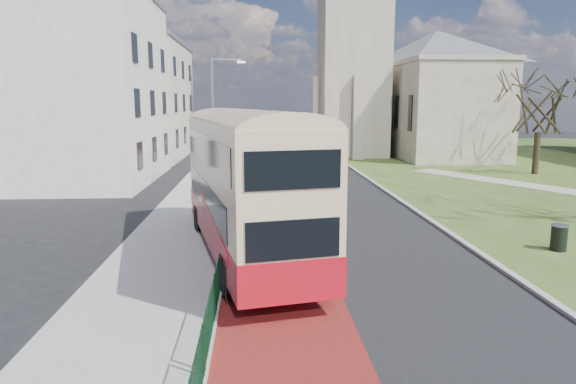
{
  "coord_description": "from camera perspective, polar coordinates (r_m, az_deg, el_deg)",
  "views": [
    {
      "loc": [
        -1.88,
        -14.52,
        5.38
      ],
      "look_at": [
        -0.65,
        4.91,
        2.0
      ],
      "focal_mm": 32.0,
      "sensor_mm": 36.0,
      "label": 1
    }
  ],
  "objects": [
    {
      "name": "pavement_west",
      "position": [
        35.07,
        -8.68,
        1.01
      ],
      "size": [
        4.0,
        120.0,
        0.12
      ],
      "primitive_type": "cube",
      "color": "gray",
      "rests_on": "ground"
    },
    {
      "name": "road_carriageway",
      "position": [
        35.1,
        1.95,
        1.03
      ],
      "size": [
        9.0,
        120.0,
        0.01
      ],
      "primitive_type": "cube",
      "color": "black",
      "rests_on": "ground"
    },
    {
      "name": "winter_tree_far",
      "position": [
        43.17,
        26.28,
        9.27
      ],
      "size": [
        5.71,
        5.71,
        8.17
      ],
      "rotation": [
        0.0,
        0.0,
        -0.03
      ],
      "color": "black",
      "rests_on": "grass_green"
    },
    {
      "name": "street_block_far",
      "position": [
        53.91,
        -16.87,
        9.84
      ],
      "size": [
        10.3,
        16.3,
        11.5
      ],
      "color": "beige",
      "rests_on": "ground"
    },
    {
      "name": "kerb_east",
      "position": [
        37.76,
        8.62,
        1.64
      ],
      "size": [
        0.25,
        80.0,
        0.13
      ],
      "primitive_type": "cube",
      "color": "#999993",
      "rests_on": "ground"
    },
    {
      "name": "bus",
      "position": [
        17.78,
        -4.76,
        1.57
      ],
      "size": [
        5.16,
        12.17,
        4.96
      ],
      "rotation": [
        0.0,
        0.0,
        0.21
      ],
      "color": "#A30F1A",
      "rests_on": "ground"
    },
    {
      "name": "street_block_near",
      "position": [
        38.5,
        -22.39,
        10.81
      ],
      "size": [
        10.3,
        14.3,
        13.0
      ],
      "color": "beige",
      "rests_on": "ground"
    },
    {
      "name": "pedestrian_railing",
      "position": [
        19.17,
        -6.72,
        -4.8
      ],
      "size": [
        0.07,
        24.0,
        1.12
      ],
      "color": "#0C371E",
      "rests_on": "ground"
    },
    {
      "name": "gothic_church",
      "position": [
        55.02,
        12.22,
        17.73
      ],
      "size": [
        16.38,
        18.0,
        40.0
      ],
      "color": "gray",
      "rests_on": "ground"
    },
    {
      "name": "kerb_west",
      "position": [
        34.95,
        -5.42,
        1.06
      ],
      "size": [
        0.25,
        120.0,
        0.13
      ],
      "primitive_type": "cube",
      "color": "#999993",
      "rests_on": "ground"
    },
    {
      "name": "litter_bin",
      "position": [
        21.29,
        27.89,
        -4.48
      ],
      "size": [
        0.81,
        0.81,
        0.98
      ],
      "rotation": [
        0.0,
        0.0,
        -0.42
      ],
      "color": "black",
      "rests_on": "grass_green"
    },
    {
      "name": "bus_lane",
      "position": [
        34.95,
        -2.46,
        0.99
      ],
      "size": [
        3.4,
        120.0,
        0.01
      ],
      "primitive_type": "cube",
      "color": "#591414",
      "rests_on": "ground"
    },
    {
      "name": "ground",
      "position": [
        15.6,
        3.59,
        -10.34
      ],
      "size": [
        160.0,
        160.0,
        0.0
      ],
      "primitive_type": "plane",
      "color": "black",
      "rests_on": "ground"
    },
    {
      "name": "streetlamp",
      "position": [
        32.63,
        -8.04,
        8.37
      ],
      "size": [
        2.13,
        0.18,
        8.0
      ],
      "color": "gray",
      "rests_on": "pavement_west"
    }
  ]
}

